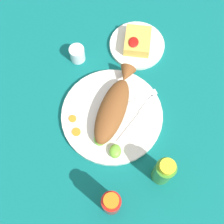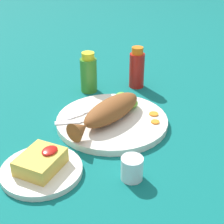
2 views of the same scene
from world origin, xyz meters
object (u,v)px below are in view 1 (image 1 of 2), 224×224
(main_plate, at_px, (112,115))
(fork_near, at_px, (134,102))
(hot_sauce_bottle_red, at_px, (111,203))
(hot_sauce_bottle_green, at_px, (164,171))
(salt_cup, at_px, (77,54))
(fried_fish, at_px, (114,107))
(side_plate_fries, at_px, (137,45))
(fork_far, at_px, (139,115))

(main_plate, relative_size, fork_near, 1.91)
(hot_sauce_bottle_red, xyz_separation_m, hot_sauce_bottle_green, (-0.10, 0.13, -0.00))
(fork_near, bearing_deg, salt_cup, 110.81)
(fried_fish, relative_size, hot_sauce_bottle_red, 1.92)
(fried_fish, bearing_deg, salt_cup, -129.01)
(hot_sauce_bottle_red, bearing_deg, fork_near, 174.39)
(hot_sauce_bottle_red, bearing_deg, salt_cup, -159.64)
(fork_near, xyz_separation_m, side_plate_fries, (-0.21, -0.01, -0.01))
(hot_sauce_bottle_green, height_order, salt_cup, hot_sauce_bottle_green)
(main_plate, distance_m, hot_sauce_bottle_green, 0.23)
(salt_cup, distance_m, side_plate_fries, 0.20)
(fork_near, distance_m, fork_far, 0.05)
(fork_near, xyz_separation_m, hot_sauce_bottle_green, (0.21, 0.10, 0.04))
(main_plate, bearing_deg, fork_near, 128.83)
(fork_near, xyz_separation_m, fork_far, (0.04, 0.02, 0.00))
(hot_sauce_bottle_red, height_order, salt_cup, hot_sauce_bottle_red)
(main_plate, xyz_separation_m, hot_sauce_bottle_green, (0.16, 0.16, 0.05))
(side_plate_fries, bearing_deg, fork_far, 6.69)
(fork_near, relative_size, side_plate_fries, 0.88)
(fried_fish, bearing_deg, side_plate_fries, -178.64)
(fork_far, height_order, hot_sauce_bottle_red, hot_sauce_bottle_red)
(hot_sauce_bottle_green, bearing_deg, fork_far, -155.08)
(main_plate, relative_size, hot_sauce_bottle_red, 2.22)
(fried_fish, distance_m, side_plate_fries, 0.26)
(main_plate, bearing_deg, fried_fish, 167.48)
(main_plate, xyz_separation_m, fried_fish, (-0.01, 0.00, 0.04))
(fork_far, bearing_deg, hot_sauce_bottle_red, -160.06)
(salt_cup, xyz_separation_m, side_plate_fries, (-0.07, 0.19, -0.02))
(fork_near, relative_size, hot_sauce_bottle_green, 1.21)
(fried_fish, distance_m, salt_cup, 0.23)
(fork_far, bearing_deg, main_plate, 125.17)
(main_plate, bearing_deg, salt_cup, -144.32)
(fork_far, relative_size, side_plate_fries, 0.90)
(fried_fish, distance_m, hot_sauce_bottle_green, 0.24)
(hot_sauce_bottle_red, bearing_deg, fried_fish, -174.31)
(fork_far, relative_size, hot_sauce_bottle_red, 1.19)
(fork_far, xyz_separation_m, hot_sauce_bottle_red, (0.27, -0.05, 0.05))
(hot_sauce_bottle_red, bearing_deg, fork_far, 169.19)
(hot_sauce_bottle_green, bearing_deg, fork_near, -154.93)
(fork_far, xyz_separation_m, hot_sauce_bottle_green, (0.17, 0.08, 0.04))
(fork_far, bearing_deg, side_plate_fries, 37.44)
(fork_near, height_order, fork_far, same)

